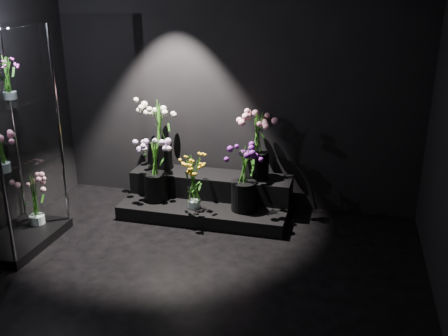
% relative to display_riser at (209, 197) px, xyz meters
% --- Properties ---
extents(floor, '(4.00, 4.00, 0.00)m').
position_rel_display_riser_xyz_m(floor, '(0.19, -1.65, -0.16)').
color(floor, black).
rests_on(floor, ground).
extents(wall_back, '(4.00, 0.00, 4.00)m').
position_rel_display_riser_xyz_m(wall_back, '(0.19, 0.35, 1.24)').
color(wall_back, black).
rests_on(wall_back, floor).
extents(display_riser, '(1.77, 0.79, 0.39)m').
position_rel_display_riser_xyz_m(display_riser, '(0.00, 0.00, 0.00)').
color(display_riser, black).
rests_on(display_riser, floor).
extents(display_case, '(0.55, 0.92, 2.02)m').
position_rel_display_riser_xyz_m(display_case, '(-1.52, -1.18, 0.85)').
color(display_case, black).
rests_on(display_case, floor).
extents(bouquet_orange_bells, '(0.26, 0.26, 0.56)m').
position_rel_display_riser_xyz_m(bouquet_orange_bells, '(-0.07, -0.28, 0.27)').
color(bouquet_orange_bells, white).
rests_on(bouquet_orange_bells, display_riser).
extents(bouquet_lilac, '(0.48, 0.48, 0.68)m').
position_rel_display_riser_xyz_m(bouquet_lilac, '(-0.53, -0.18, 0.37)').
color(bouquet_lilac, black).
rests_on(bouquet_lilac, display_riser).
extents(bouquet_purple, '(0.45, 0.45, 0.67)m').
position_rel_display_riser_xyz_m(bouquet_purple, '(0.44, -0.20, 0.36)').
color(bouquet_purple, black).
rests_on(bouquet_purple, display_riser).
extents(bouquet_cream_roses, '(0.49, 0.49, 0.76)m').
position_rel_display_riser_xyz_m(bouquet_cream_roses, '(-0.59, 0.13, 0.66)').
color(bouquet_cream_roses, black).
rests_on(bouquet_cream_roses, display_riser).
extents(bouquet_pink_roses, '(0.39, 0.39, 0.74)m').
position_rel_display_riser_xyz_m(bouquet_pink_roses, '(0.51, 0.10, 0.64)').
color(bouquet_pink_roses, black).
rests_on(bouquet_pink_roses, display_riser).
extents(bouquet_case_pink, '(0.36, 0.36, 0.41)m').
position_rel_display_riser_xyz_m(bouquet_case_pink, '(-1.48, -1.32, 0.84)').
color(bouquet_case_pink, white).
rests_on(bouquet_case_pink, display_case).
extents(bouquet_case_magenta, '(0.23, 0.23, 0.38)m').
position_rel_display_riser_xyz_m(bouquet_case_magenta, '(-1.50, -1.06, 1.41)').
color(bouquet_case_magenta, white).
rests_on(bouquet_case_magenta, display_case).
extents(bouquet_case_base_pink, '(0.32, 0.32, 0.49)m').
position_rel_display_riser_xyz_m(bouquet_case_base_pink, '(-1.51, -0.93, 0.18)').
color(bouquet_case_base_pink, white).
rests_on(bouquet_case_base_pink, display_case).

